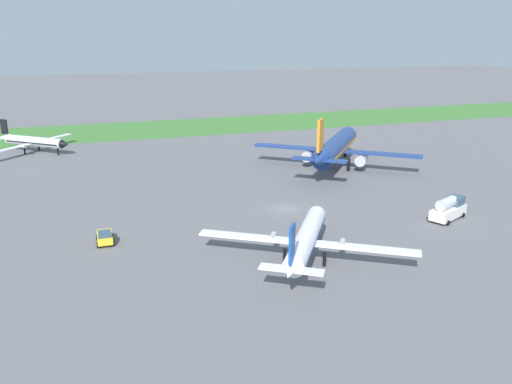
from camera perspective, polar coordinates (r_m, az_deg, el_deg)
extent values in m
plane|color=slate|center=(77.20, 3.25, -1.84)|extent=(600.00, 600.00, 0.00)
cube|color=#3D7533|center=(147.27, -8.05, 7.04)|extent=(360.00, 28.00, 0.08)
cylinder|color=navy|center=(101.25, 8.75, 4.96)|extent=(18.21, 20.95, 3.69)
cone|color=black|center=(114.18, 10.14, 6.23)|extent=(4.92, 4.88, 3.61)
cone|color=navy|center=(87.71, 6.88, 3.51)|extent=(5.55, 5.73, 3.32)
cube|color=orange|center=(101.30, 8.74, 4.81)|extent=(17.41, 19.96, 0.52)
cube|color=navy|center=(102.59, 4.24, 4.90)|extent=(13.90, 12.05, 0.37)
cube|color=navy|center=(99.50, 13.20, 4.12)|extent=(13.90, 12.05, 0.37)
cylinder|color=#B7BABF|center=(102.14, 5.79, 4.05)|extent=(4.12, 4.39, 2.03)
cylinder|color=#B7BABF|center=(100.16, 11.51, 3.54)|extent=(4.12, 4.39, 2.03)
cube|color=orange|center=(87.52, 7.07, 6.19)|extent=(2.26, 2.61, 5.36)
cube|color=navy|center=(88.92, 5.50, 3.67)|extent=(4.90, 4.54, 0.29)
cube|color=navy|center=(87.88, 8.47, 3.41)|extent=(4.90, 4.54, 0.29)
cylinder|color=black|center=(111.53, 9.74, 4.42)|extent=(0.66, 0.66, 2.35)
cylinder|color=black|center=(100.91, 6.87, 3.24)|extent=(0.66, 0.66, 2.35)
cylinder|color=black|center=(99.78, 10.10, 2.94)|extent=(0.66, 0.66, 2.35)
cylinder|color=white|center=(123.37, -23.11, 5.12)|extent=(12.58, 11.38, 2.07)
cone|color=black|center=(117.73, -20.22, 4.93)|extent=(2.89, 2.89, 2.03)
cone|color=white|center=(129.55, -25.88, 5.40)|extent=(3.41, 3.31, 1.86)
cube|color=black|center=(123.40, -23.10, 5.05)|extent=(11.98, 10.87, 0.29)
cube|color=white|center=(127.72, -21.45, 5.50)|extent=(8.60, 9.52, 0.21)
cube|color=white|center=(119.87, -25.12, 4.39)|extent=(8.60, 9.52, 0.21)
cylinder|color=#B7BABF|center=(125.87, -21.89, 5.30)|extent=(1.68, 1.59, 0.66)
cylinder|color=#B7BABF|center=(120.82, -24.24, 4.59)|extent=(1.68, 1.59, 0.66)
cube|color=black|center=(128.86, -25.89, 6.45)|extent=(1.57, 1.41, 3.31)
cube|color=white|center=(130.22, -25.29, 5.50)|extent=(2.84, 3.00, 0.17)
cube|color=white|center=(128.31, -26.22, 5.24)|extent=(2.84, 3.00, 0.17)
cylinder|color=black|center=(119.45, -20.88, 4.15)|extent=(0.37, 0.37, 1.45)
cylinder|color=black|center=(125.84, -22.71, 4.55)|extent=(0.37, 0.37, 1.45)
cylinder|color=black|center=(123.02, -24.03, 4.14)|extent=(0.37, 0.37, 1.45)
cylinder|color=white|center=(59.26, 5.55, -5.01)|extent=(11.01, 14.86, 2.27)
cone|color=black|center=(67.71, 6.78, -2.22)|extent=(3.12, 3.13, 2.23)
cone|color=white|center=(50.51, 3.81, -8.63)|extent=(3.47, 3.78, 2.05)
cube|color=#19479E|center=(59.32, 5.55, -5.16)|extent=(10.54, 14.13, 0.32)
cube|color=white|center=(60.18, -0.44, -4.98)|extent=(11.27, 8.29, 0.23)
cube|color=white|center=(58.45, 11.56, -6.02)|extent=(11.27, 8.29, 0.23)
cylinder|color=#B7BABF|center=(60.25, 1.80, -4.96)|extent=(1.62, 1.92, 0.73)
cylinder|color=#B7BABF|center=(59.16, 9.41, -5.62)|extent=(1.62, 1.92, 0.73)
cube|color=#19479E|center=(49.83, 3.97, -5.63)|extent=(1.37, 1.85, 3.64)
cube|color=white|center=(51.21, 2.14, -8.30)|extent=(3.40, 2.91, 0.18)
cube|color=white|center=(50.70, 5.69, -8.64)|extent=(3.40, 2.91, 0.18)
cylinder|color=black|center=(66.25, 6.45, -4.42)|extent=(0.41, 0.41, 1.59)
cylinder|color=black|center=(59.33, 3.16, -6.95)|extent=(0.41, 0.41, 1.59)
cylinder|color=black|center=(58.70, 7.51, -7.34)|extent=(0.41, 0.41, 1.59)
cube|color=white|center=(77.22, 20.30, -2.08)|extent=(6.90, 4.93, 1.40)
cylinder|color=silver|center=(76.10, 20.15, -1.17)|extent=(3.89, 2.91, 1.54)
cube|color=#334C60|center=(78.42, 20.97, -0.87)|extent=(2.97, 2.82, 1.20)
cylinder|color=black|center=(79.87, 20.19, -1.98)|extent=(0.74, 0.52, 0.70)
cylinder|color=black|center=(78.97, 21.75, -2.36)|extent=(0.74, 0.52, 0.70)
cylinder|color=black|center=(75.96, 18.68, -2.78)|extent=(0.74, 0.52, 0.70)
cylinder|color=black|center=(75.00, 20.30, -3.20)|extent=(0.74, 0.52, 0.70)
cube|color=yellow|center=(67.00, -16.25, -4.77)|extent=(1.89, 3.64, 0.90)
cube|color=#334C60|center=(65.77, -16.27, -4.43)|extent=(1.54, 1.33, 0.70)
cylinder|color=black|center=(66.00, -15.39, -5.45)|extent=(0.27, 0.71, 0.70)
cylinder|color=black|center=(65.99, -16.95, -5.59)|extent=(0.27, 0.71, 0.70)
cylinder|color=black|center=(68.35, -15.51, -4.67)|extent=(0.27, 0.71, 0.70)
cylinder|color=black|center=(68.34, -17.01, -4.81)|extent=(0.27, 0.71, 0.70)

